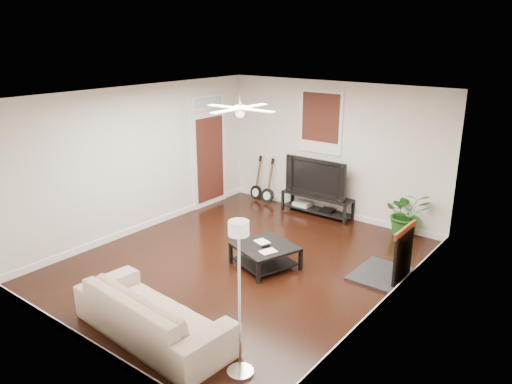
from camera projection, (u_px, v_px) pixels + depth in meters
room at (241, 183)px, 7.91m from camera, size 5.01×6.01×2.81m
brick_accent at (415, 198)px, 7.21m from camera, size 0.02×2.20×2.80m
fireplace at (391, 251)px, 7.67m from camera, size 0.80×1.10×0.92m
window_back at (321, 122)px, 10.15m from camera, size 1.00×0.06×1.30m
door_left at (209, 150)px, 10.82m from camera, size 0.08×1.00×2.50m
tv_stand at (317, 205)px, 10.48m from camera, size 1.57×0.42×0.44m
tv at (318, 176)px, 10.30m from camera, size 1.40×0.18×0.81m
coffee_table at (265, 256)px, 8.14m from camera, size 1.12×1.12×0.37m
sofa at (153, 312)px, 6.22m from camera, size 2.35×1.05×0.67m
floor_lamp at (240, 301)px, 5.33m from camera, size 0.33×0.33×1.87m
potted_plant at (407, 213)px, 9.31m from camera, size 1.06×1.02×0.91m
guitar_left at (256, 179)px, 11.31m from camera, size 0.34×0.25×1.04m
guitar_right at (268, 181)px, 11.08m from camera, size 0.33×0.23×1.04m
ceiling_fan at (240, 108)px, 7.54m from camera, size 1.24×1.24×0.32m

